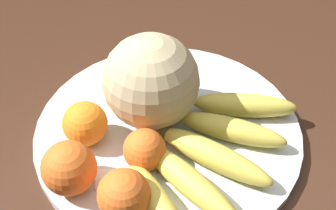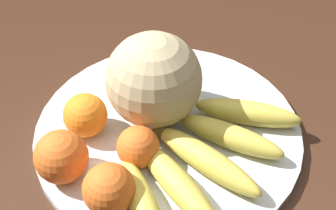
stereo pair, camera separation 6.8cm
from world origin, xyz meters
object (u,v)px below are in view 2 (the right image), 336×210
orange_front_left (61,157)px  produce_tag (117,173)px  orange_front_right (138,147)px  orange_mid_center (85,115)px  kitchen_table (167,168)px  banana_bunch (203,159)px  fruit_bowl (168,131)px  melon (154,80)px  orange_back_left (109,189)px

orange_front_left → produce_tag: bearing=-168.0°
orange_front_right → orange_mid_center: bearing=-23.8°
orange_mid_center → produce_tag: (-0.07, 0.07, -0.03)m
kitchen_table → orange_mid_center: bearing=23.4°
orange_front_right → banana_bunch: bearing=-175.1°
fruit_bowl → orange_mid_center: 0.13m
melon → fruit_bowl: bearing=137.1°
fruit_bowl → orange_front_right: size_ratio=6.72×
melon → kitchen_table: bearing=163.6°
fruit_bowl → orange_front_right: (0.03, 0.07, 0.04)m
orange_front_left → produce_tag: orange_front_left is taller
kitchen_table → orange_back_left: orange_back_left is taller
banana_bunch → orange_back_left: (0.11, 0.09, 0.02)m
melon → produce_tag: melon is taller
fruit_bowl → produce_tag: produce_tag is taller
orange_back_left → produce_tag: 0.06m
orange_front_left → orange_front_right: size_ratio=1.23×
orange_front_right → produce_tag: 0.05m
orange_front_left → orange_back_left: (-0.08, 0.03, -0.00)m
orange_back_left → banana_bunch: bearing=-141.0°
fruit_bowl → orange_back_left: (0.04, 0.15, 0.04)m
kitchen_table → banana_bunch: banana_bunch is taller
orange_front_right → orange_mid_center: orange_mid_center is taller
orange_mid_center → produce_tag: size_ratio=0.75×
orange_front_right → produce_tag: size_ratio=0.69×
fruit_bowl → melon: size_ratio=2.82×
orange_front_right → orange_back_left: (0.02, 0.08, 0.00)m
fruit_bowl → melon: bearing=-42.9°
produce_tag → banana_bunch: bearing=-169.1°
banana_bunch → produce_tag: bearing=-133.3°
fruit_bowl → banana_bunch: bearing=135.4°
fruit_bowl → melon: melon is taller
orange_back_left → orange_front_right: bearing=-102.1°
orange_back_left → orange_mid_center: bearing=-58.1°
kitchen_table → produce_tag: produce_tag is taller
melon → orange_front_left: bearing=56.0°
fruit_bowl → orange_back_left: orange_back_left is taller
orange_back_left → produce_tag: (0.01, -0.05, -0.03)m
orange_back_left → melon: bearing=-95.6°
fruit_bowl → banana_bunch: (-0.06, 0.06, 0.03)m
orange_mid_center → orange_back_left: 0.14m
kitchen_table → melon: (0.02, -0.01, 0.19)m
orange_front_right → orange_back_left: orange_back_left is taller
melon → orange_mid_center: size_ratio=2.18×
orange_front_left → orange_front_right: (-0.09, -0.04, -0.01)m
melon → orange_mid_center: bearing=31.3°
banana_bunch → produce_tag: banana_bunch is taller
melon → orange_back_left: bearing=84.4°
produce_tag → orange_mid_center: bearing=-52.8°
orange_front_left → produce_tag: size_ratio=0.85×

